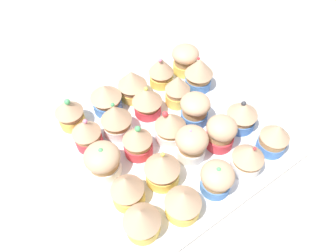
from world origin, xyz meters
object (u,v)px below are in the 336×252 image
(cupcake_12, at_px, (169,127))
(cupcake_23, at_px, (185,59))
(baking_tray, at_px, (168,137))
(cupcake_16, at_px, (147,100))
(cupcake_0, at_px, (142,220))
(cupcake_11, at_px, (137,140))
(cupcake_19, at_px, (69,113))
(cupcake_6, at_px, (162,168))
(cupcake_21, at_px, (132,84))
(cupcake_5, at_px, (127,189))
(cupcake_7, at_px, (191,144))
(cupcake_18, at_px, (199,73))
(cupcake_2, at_px, (216,179))
(cupcake_1, at_px, (183,202))
(cupcake_10, at_px, (103,160))
(napkin, at_px, (302,110))
(cupcake_3, at_px, (248,158))
(cupcake_15, at_px, (116,119))
(cupcake_20, at_px, (106,98))
(cupcake_13, at_px, (195,109))
(cupcake_4, at_px, (274,138))
(cupcake_22, at_px, (161,71))
(cupcake_17, at_px, (178,90))
(cupcake_9, at_px, (242,115))
(cupcake_14, at_px, (87,134))

(cupcake_12, bearing_deg, cupcake_23, 44.08)
(baking_tray, distance_m, cupcake_16, 0.09)
(cupcake_0, height_order, cupcake_12, cupcake_12)
(cupcake_16, xyz_separation_m, cupcake_23, (0.15, 0.06, -0.00))
(cupcake_11, xyz_separation_m, cupcake_19, (-0.08, 0.14, 0.00))
(cupcake_6, distance_m, cupcake_21, 0.22)
(cupcake_5, distance_m, cupcake_7, 0.15)
(cupcake_0, distance_m, cupcake_18, 0.35)
(cupcake_2, relative_size, cupcake_21, 0.92)
(cupcake_1, bearing_deg, cupcake_10, 115.18)
(baking_tray, bearing_deg, napkin, -20.75)
(cupcake_0, relative_size, cupcake_3, 1.03)
(cupcake_10, distance_m, cupcake_23, 0.32)
(cupcake_10, bearing_deg, cupcake_0, -91.05)
(cupcake_1, relative_size, cupcake_15, 0.81)
(baking_tray, bearing_deg, cupcake_20, 116.08)
(cupcake_10, height_order, cupcake_16, cupcake_16)
(cupcake_13, bearing_deg, cupcake_10, 179.66)
(cupcake_5, bearing_deg, cupcake_19, 92.24)
(cupcake_7, distance_m, cupcake_20, 0.21)
(cupcake_2, bearing_deg, cupcake_0, 175.51)
(cupcake_2, relative_size, cupcake_11, 0.89)
(cupcake_4, bearing_deg, cupcake_10, 153.49)
(baking_tray, height_order, cupcake_21, cupcake_21)
(cupcake_21, distance_m, cupcake_23, 0.15)
(cupcake_12, distance_m, cupcake_19, 0.21)
(cupcake_7, distance_m, cupcake_16, 0.14)
(cupcake_7, xyz_separation_m, cupcake_22, (0.07, 0.20, 0.00))
(baking_tray, bearing_deg, cupcake_2, -90.81)
(cupcake_11, bearing_deg, cupcake_0, -119.05)
(cupcake_1, distance_m, cupcake_17, 0.26)
(cupcake_11, relative_size, napkin, 0.52)
(cupcake_11, relative_size, cupcake_23, 1.08)
(cupcake_12, bearing_deg, cupcake_16, 87.89)
(cupcake_0, bearing_deg, cupcake_20, 73.33)
(cupcake_21, relative_size, cupcake_22, 0.96)
(cupcake_4, bearing_deg, cupcake_21, 117.67)
(cupcake_21, relative_size, cupcake_23, 1.05)
(cupcake_2, relative_size, cupcake_3, 0.96)
(cupcake_7, distance_m, cupcake_11, 0.10)
(cupcake_1, bearing_deg, cupcake_12, 62.76)
(cupcake_9, bearing_deg, cupcake_14, 153.76)
(cupcake_21, bearing_deg, cupcake_5, -123.11)
(cupcake_18, height_order, napkin, cupcake_18)
(cupcake_10, bearing_deg, cupcake_3, -34.41)
(cupcake_11, distance_m, napkin, 0.38)
(cupcake_6, xyz_separation_m, cupcake_19, (-0.08, 0.22, -0.00))
(cupcake_7, distance_m, cupcake_18, 0.19)
(cupcake_12, bearing_deg, cupcake_9, -22.80)
(cupcake_23, bearing_deg, cupcake_13, -120.03)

